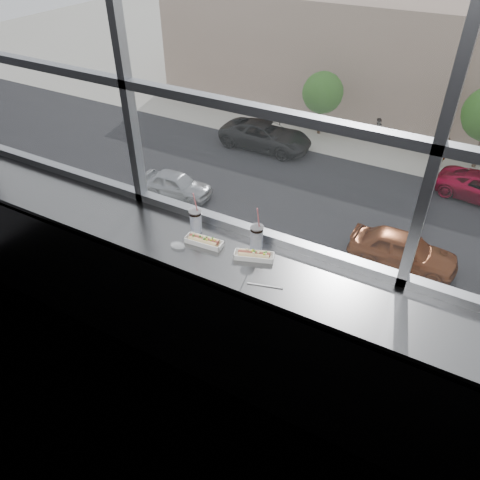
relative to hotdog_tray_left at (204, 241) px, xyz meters
The scene contains 20 objects.
wall_back_lower 0.68m from the hotdog_tray_left, 44.44° to the left, with size 6.00×6.00×0.00m, color black.
window_glass 1.23m from the hotdog_tray_left, 46.58° to the left, with size 6.00×6.00×0.00m, color silver.
window_mullions 1.23m from the hotdog_tray_left, 44.44° to the left, with size 6.00×0.08×2.40m, color gray, non-canonical shape.
counter 0.27m from the hotdog_tray_left, ahead, with size 6.00×0.55×0.06m, color slate.
counter_fascia 0.69m from the hotdog_tray_left, 45.87° to the right, with size 6.00×0.04×1.04m, color slate.
hotdog_tray_left is the anchor object (origin of this frame).
hotdog_tray_right 0.37m from the hotdog_tray_left, ahead, with size 0.27×0.17×0.06m.
soda_cup_left 0.18m from the hotdog_tray_left, 142.33° to the left, with size 0.09×0.09×0.33m.
soda_cup_right 0.36m from the hotdog_tray_left, 22.36° to the left, with size 0.09×0.09×0.33m.
loose_straw 0.58m from the hotdog_tray_left, 17.64° to the right, with size 0.01×0.01×0.22m, color white.
wrapper 0.18m from the hotdog_tray_left, 140.80° to the right, with size 0.10×0.07×0.03m, color silver.
plaza_near 14.12m from the hotdog_tray_left, 87.92° to the left, with size 50.00×14.00×0.04m, color #AAA79A.
street_asphalt 23.60m from the hotdog_tray_left, 89.25° to the left, with size 80.00×10.00×0.06m, color black.
far_sidewalk 30.74m from the hotdog_tray_left, 89.47° to the left, with size 80.00×6.00×0.04m, color #AAA79A.
car_far_a 28.91m from the hotdog_tray_left, 114.99° to the left, with size 6.86×2.86×2.29m, color black.
car_near_c 19.61m from the hotdog_tray_left, 90.91° to the left, with size 6.63×2.76×2.21m, color brown.
car_near_a 23.56m from the hotdog_tray_left, 128.47° to the left, with size 5.62×2.34×1.87m, color #A2A6AB.
pedestrian_a 31.53m from the hotdog_tray_left, 100.00° to the left, with size 0.86×0.65×1.94m, color #66605B.
pedestrian_b 29.50m from the hotdog_tray_left, 91.07° to the left, with size 1.00×0.75×2.25m, color #66605B.
tree_left 31.04m from the hotdog_tray_left, 107.74° to the left, with size 2.82×2.82×4.41m.
Camera 1 is at (1.18, -0.84, 3.02)m, focal length 35.00 mm.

